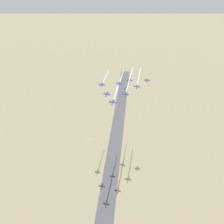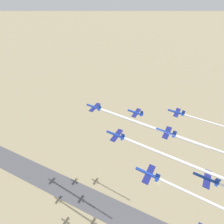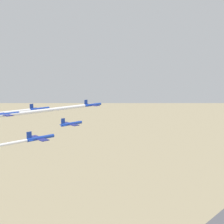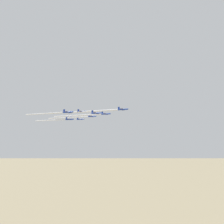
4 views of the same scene
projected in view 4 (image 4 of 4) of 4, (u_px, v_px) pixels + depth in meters
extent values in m
cylinder|color=#19389E|center=(123.00, 109.00, 141.37)|extent=(8.60, 2.75, 1.05)
cube|color=navy|center=(122.00, 109.00, 141.54)|extent=(3.85, 8.29, 0.17)
cube|color=#19389E|center=(119.00, 108.00, 142.66)|extent=(1.52, 0.44, 2.09)
cube|color=#19389E|center=(119.00, 110.00, 142.43)|extent=(1.64, 3.19, 0.11)
cylinder|color=#19389E|center=(106.00, 114.00, 157.01)|extent=(8.60, 2.75, 1.05)
cube|color=navy|center=(105.00, 114.00, 157.18)|extent=(3.85, 8.29, 0.17)
cube|color=#19389E|center=(102.00, 113.00, 158.30)|extent=(1.52, 0.44, 2.09)
cube|color=#19389E|center=(102.00, 114.00, 158.07)|extent=(1.64, 3.19, 0.11)
cylinder|color=#19389E|center=(96.00, 113.00, 136.05)|extent=(8.60, 2.75, 1.05)
cube|color=navy|center=(96.00, 113.00, 136.23)|extent=(3.85, 8.29, 0.17)
cube|color=#19389E|center=(92.00, 112.00, 137.34)|extent=(1.52, 0.44, 2.09)
cube|color=#19389E|center=(92.00, 113.00, 137.11)|extent=(1.64, 3.19, 0.11)
cylinder|color=#19389E|center=(92.00, 116.00, 172.86)|extent=(8.60, 2.75, 1.05)
cube|color=navy|center=(92.00, 116.00, 173.03)|extent=(3.85, 8.29, 0.17)
cube|color=#19389E|center=(89.00, 115.00, 174.15)|extent=(1.52, 0.44, 2.09)
cube|color=#19389E|center=(89.00, 117.00, 173.92)|extent=(1.64, 3.19, 0.11)
cylinder|color=#19389E|center=(82.00, 112.00, 152.59)|extent=(8.60, 2.75, 1.05)
cube|color=navy|center=(81.00, 112.00, 152.77)|extent=(3.85, 8.29, 0.17)
cube|color=#19389E|center=(78.00, 110.00, 153.88)|extent=(1.52, 0.44, 2.09)
cube|color=#19389E|center=(78.00, 112.00, 153.66)|extent=(1.64, 3.19, 0.11)
cylinder|color=#19389E|center=(68.00, 112.00, 131.41)|extent=(8.60, 2.75, 1.05)
cube|color=navy|center=(67.00, 112.00, 131.58)|extent=(3.85, 8.29, 0.17)
cube|color=#19389E|center=(64.00, 111.00, 132.70)|extent=(1.52, 0.44, 2.09)
cube|color=#19389E|center=(64.00, 112.00, 132.47)|extent=(1.64, 3.19, 0.11)
cylinder|color=#19389E|center=(81.00, 119.00, 188.56)|extent=(8.60, 2.75, 1.05)
cube|color=navy|center=(80.00, 119.00, 188.73)|extent=(3.85, 8.29, 0.17)
cube|color=#19389E|center=(78.00, 118.00, 189.85)|extent=(1.52, 0.44, 2.09)
cube|color=#19389E|center=(78.00, 119.00, 189.62)|extent=(1.64, 3.19, 0.11)
cylinder|color=#19389E|center=(70.00, 119.00, 167.59)|extent=(8.60, 2.75, 1.05)
cube|color=navy|center=(69.00, 119.00, 167.76)|extent=(3.85, 8.29, 0.17)
cube|color=#19389E|center=(66.00, 118.00, 168.88)|extent=(1.52, 0.44, 2.09)
cube|color=#19389E|center=(66.00, 120.00, 168.65)|extent=(1.64, 3.19, 0.11)
cylinder|color=white|center=(90.00, 111.00, 150.19)|extent=(49.21, 11.34, 1.27)
cylinder|color=white|center=(77.00, 115.00, 165.86)|extent=(49.36, 11.24, 1.13)
cylinder|color=white|center=(68.00, 118.00, 181.21)|extent=(46.07, 10.35, 0.91)
cylinder|color=white|center=(63.00, 113.00, 158.44)|extent=(29.80, 6.99, 0.90)
cylinder|color=white|center=(44.00, 114.00, 137.97)|extent=(34.43, 7.90, 0.86)
cylinder|color=white|center=(50.00, 120.00, 174.28)|extent=(35.22, 8.03, 0.82)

